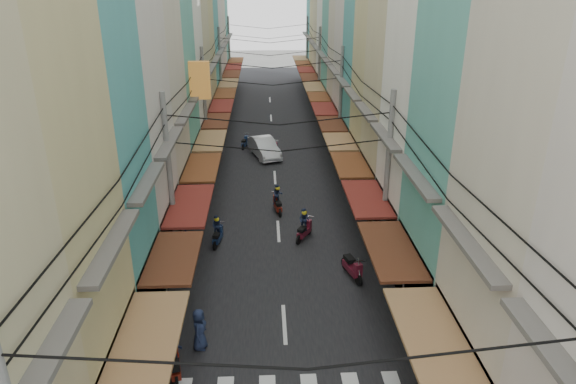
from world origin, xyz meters
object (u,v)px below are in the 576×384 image
object	(u,v)px
bicycle	(433,256)
traffic_sign	(404,272)
white_car	(264,156)
market_umbrella	(425,256)

from	to	relation	value
bicycle	traffic_sign	distance (m)	5.44
white_car	bicycle	world-z (taller)	white_car
bicycle	white_car	bearing A→B (deg)	18.46
white_car	traffic_sign	distance (m)	20.73
bicycle	market_umbrella	xyz separation A→B (m)	(-1.86, -4.03, 2.36)
white_car	traffic_sign	size ratio (longest dim) A/B	1.95
bicycle	traffic_sign	world-z (taller)	traffic_sign
white_car	traffic_sign	world-z (taller)	traffic_sign
traffic_sign	white_car	bearing A→B (deg)	105.39
market_umbrella	traffic_sign	bearing A→B (deg)	-160.52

